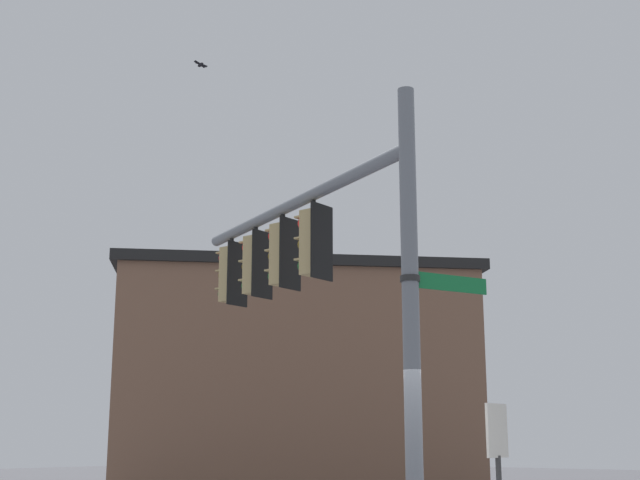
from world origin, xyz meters
name	(u,v)px	position (x,y,z in m)	size (l,w,h in m)	color
signal_pole	(411,317)	(0.00, 0.00, 3.18)	(0.23, 0.23, 6.36)	slate
mast_arm	(294,204)	(1.24, 3.04, 5.49)	(0.20, 0.20, 6.57)	slate
traffic_light_nearest_pole	(312,243)	(0.99, 2.43, 4.69)	(0.54, 0.49, 1.31)	black
traffic_light_mid_inner	(282,255)	(1.39, 3.42, 4.69)	(0.54, 0.49, 1.31)	black
traffic_light_mid_outer	(254,265)	(1.80, 4.41, 4.69)	(0.54, 0.49, 1.31)	black
traffic_light_arm_end	(230,275)	(2.20, 5.40, 4.69)	(0.54, 0.49, 1.31)	black
street_name_sign	(435,282)	(0.38, -0.16, 3.69)	(1.33, 0.63, 0.22)	#147238
bird_flying	(201,65)	(2.54, 6.75, 9.49)	(0.30, 0.24, 0.10)	black
storefront_building	(292,382)	(10.76, 10.98, 3.30)	(12.04, 11.99, 6.57)	brown
historical_marker	(498,455)	(2.00, -0.15, 1.40)	(0.60, 0.08, 2.13)	#333333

